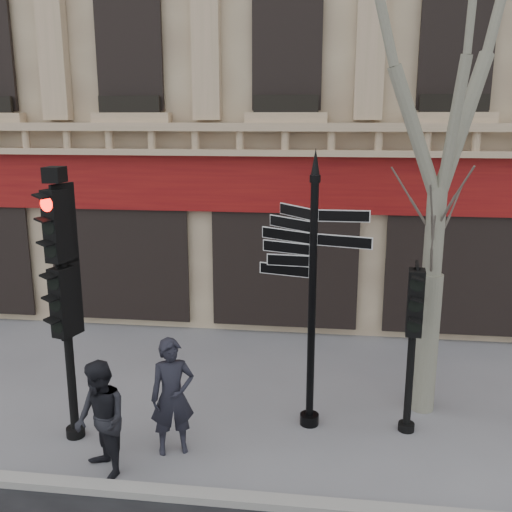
{
  "coord_description": "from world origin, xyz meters",
  "views": [
    {
      "loc": [
        0.99,
        -7.97,
        5.02
      ],
      "look_at": [
        -0.12,
        0.6,
        2.94
      ],
      "focal_mm": 40.0,
      "sensor_mm": 36.0,
      "label": 1
    }
  ],
  "objects_px": {
    "traffic_signal_secondary": "(413,320)",
    "pedestrian_a": "(172,396)",
    "plane_tree": "(452,2)",
    "fingerpost": "(313,246)",
    "pedestrian_b": "(101,420)",
    "traffic_signal_main": "(63,273)"
  },
  "relations": [
    {
      "from": "pedestrian_b",
      "to": "plane_tree",
      "type": "bearing_deg",
      "value": 74.77
    },
    {
      "from": "fingerpost",
      "to": "traffic_signal_secondary",
      "type": "bearing_deg",
      "value": 24.78
    },
    {
      "from": "traffic_signal_main",
      "to": "plane_tree",
      "type": "relative_size",
      "value": 0.45
    },
    {
      "from": "plane_tree",
      "to": "pedestrian_a",
      "type": "relative_size",
      "value": 5.2
    },
    {
      "from": "plane_tree",
      "to": "pedestrian_b",
      "type": "height_order",
      "value": "plane_tree"
    },
    {
      "from": "traffic_signal_secondary",
      "to": "fingerpost",
      "type": "bearing_deg",
      "value": -173.7
    },
    {
      "from": "pedestrian_b",
      "to": "pedestrian_a",
      "type": "bearing_deg",
      "value": 87.55
    },
    {
      "from": "plane_tree",
      "to": "pedestrian_a",
      "type": "height_order",
      "value": "plane_tree"
    },
    {
      "from": "traffic_signal_main",
      "to": "traffic_signal_secondary",
      "type": "relative_size",
      "value": 1.57
    },
    {
      "from": "fingerpost",
      "to": "pedestrian_b",
      "type": "distance_m",
      "value": 4.07
    },
    {
      "from": "pedestrian_b",
      "to": "traffic_signal_main",
      "type": "bearing_deg",
      "value": 179.25
    },
    {
      "from": "fingerpost",
      "to": "pedestrian_a",
      "type": "distance_m",
      "value": 3.17
    },
    {
      "from": "fingerpost",
      "to": "plane_tree",
      "type": "distance_m",
      "value": 4.21
    },
    {
      "from": "traffic_signal_main",
      "to": "traffic_signal_secondary",
      "type": "bearing_deg",
      "value": 25.51
    },
    {
      "from": "traffic_signal_secondary",
      "to": "pedestrian_a",
      "type": "height_order",
      "value": "traffic_signal_secondary"
    },
    {
      "from": "traffic_signal_main",
      "to": "pedestrian_b",
      "type": "height_order",
      "value": "traffic_signal_main"
    },
    {
      "from": "traffic_signal_main",
      "to": "traffic_signal_secondary",
      "type": "xyz_separation_m",
      "value": [
        5.35,
        0.87,
        -0.81
      ]
    },
    {
      "from": "plane_tree",
      "to": "pedestrian_a",
      "type": "distance_m",
      "value": 7.3
    },
    {
      "from": "pedestrian_a",
      "to": "traffic_signal_main",
      "type": "bearing_deg",
      "value": 150.91
    },
    {
      "from": "pedestrian_a",
      "to": "pedestrian_b",
      "type": "relative_size",
      "value": 1.06
    },
    {
      "from": "fingerpost",
      "to": "plane_tree",
      "type": "xyz_separation_m",
      "value": [
        1.97,
        0.79,
        3.64
      ]
    },
    {
      "from": "fingerpost",
      "to": "traffic_signal_main",
      "type": "height_order",
      "value": "fingerpost"
    }
  ]
}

